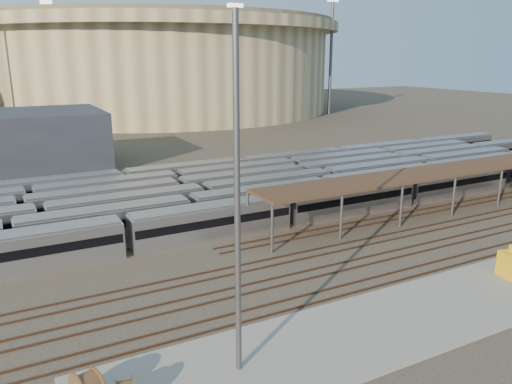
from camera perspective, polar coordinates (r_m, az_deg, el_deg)
The scene contains 9 objects.
ground at distance 54.11m, azimuth 9.94°, elevation -5.79°, with size 420.00×420.00×0.00m, color #383026.
apron at distance 40.88m, azimuth 17.33°, elevation -13.43°, with size 50.00×9.00×0.20m, color gray.
subway_trains at distance 67.98m, azimuth -0.04°, elevation 0.42°, with size 129.57×23.90×3.60m.
inspection_shed at distance 70.41m, azimuth 22.50°, elevation 2.43°, with size 60.30×6.00×5.30m.
empty_tracks at distance 50.53m, azimuth 13.41°, elevation -7.44°, with size 170.00×9.62×0.18m.
stadium at distance 188.32m, azimuth -10.62°, elevation 14.23°, with size 124.00×124.00×32.50m.
floodlight_2 at distance 172.57m, azimuth 8.58°, elevation 15.62°, with size 4.00×1.00×38.40m.
floodlight_3 at distance 200.82m, azimuth -22.37°, elevation 14.62°, with size 4.00×1.00×38.40m.
yard_light_pole at distance 28.66m, azimuth -2.16°, elevation -1.21°, with size 0.81×0.36×21.70m.
Camera 1 is at (-31.33, -39.68, 19.29)m, focal length 35.00 mm.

